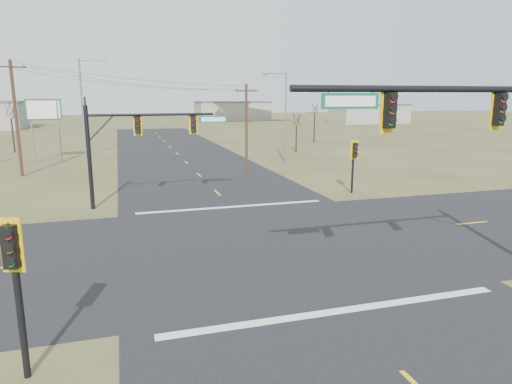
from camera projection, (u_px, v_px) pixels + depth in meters
ground at (269, 243)px, 22.10m from camera, size 320.00×320.00×0.00m
road_ew at (269, 243)px, 22.10m from camera, size 160.00×14.00×0.02m
road_ns at (269, 243)px, 22.10m from camera, size 14.00×160.00×0.02m
stop_bar_near at (339, 311)px, 15.07m from camera, size 12.00×0.40×0.01m
stop_bar_far at (232, 207)px, 29.12m from camera, size 12.00×0.40×0.01m
mast_arm_near at (507, 138)px, 14.92m from camera, size 11.29×0.52×7.79m
mast_arm_far at (141, 133)px, 28.63m from camera, size 8.83×0.54×6.42m
pedestal_signal_ne at (354, 154)px, 32.59m from camera, size 0.64×0.54×3.89m
pedestal_signal_sw at (13, 263)px, 10.81m from camera, size 0.66×0.56×4.24m
utility_pole_near at (246, 128)px, 40.42m from camera, size 1.94×0.44×7.98m
utility_pole_far at (16, 117)px, 39.27m from camera, size 2.37×0.79×9.96m
highway_sign at (44, 118)px, 48.02m from camera, size 3.54×0.21×6.64m
streetlight_a at (284, 113)px, 47.09m from camera, size 2.61×0.30×9.37m
streetlight_c at (84, 102)px, 51.73m from camera, size 3.08×0.30×11.07m
bare_tree_b at (10, 110)px, 55.87m from camera, size 3.40×3.40×6.60m
bare_tree_c at (297, 119)px, 56.01m from camera, size 2.63×2.63×5.30m
bare_tree_d at (315, 108)px, 67.76m from camera, size 2.48×2.48×6.41m
warehouse_mid at (232, 111)px, 131.67m from camera, size 20.00×12.00×5.00m
warehouse_right at (369, 114)px, 116.71m from camera, size 18.00×10.00×4.50m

